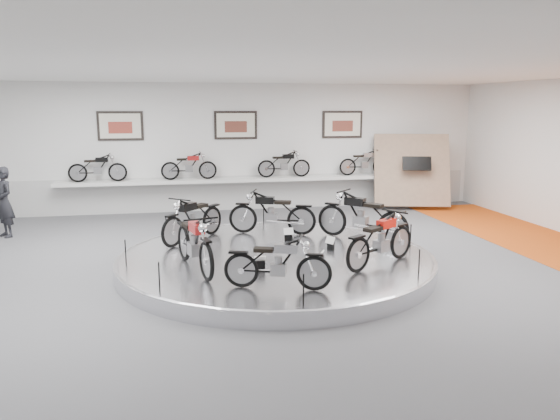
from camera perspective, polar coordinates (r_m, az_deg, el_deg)
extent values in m
plane|color=#4F4F52|center=(10.99, -0.15, -6.58)|extent=(16.00, 16.00, 0.00)
plane|color=white|center=(10.52, -0.16, 14.71)|extent=(16.00, 16.00, 0.00)
plane|color=silver|center=(17.46, -4.63, 6.54)|extent=(16.00, 0.00, 16.00)
plane|color=silver|center=(4.07, 19.46, -8.15)|extent=(16.00, 0.00, 16.00)
cube|color=#BCBCBA|center=(17.61, -4.55, 1.82)|extent=(15.68, 0.04, 1.10)
cylinder|color=silver|center=(11.23, -0.45, -5.40)|extent=(6.40, 6.40, 0.30)
torus|color=#B2B2BA|center=(11.20, -0.45, -4.81)|extent=(6.40, 6.40, 0.10)
cube|color=silver|center=(17.27, -4.46, 3.16)|extent=(11.00, 0.55, 0.10)
cube|color=silver|center=(17.33, -16.35, 8.43)|extent=(1.35, 0.06, 0.88)
cube|color=silver|center=(17.38, -4.65, 8.83)|extent=(1.35, 0.06, 0.88)
cube|color=silver|center=(18.13, 6.54, 8.87)|extent=(1.35, 0.06, 0.88)
cube|color=#9E7D63|center=(18.20, 13.60, 4.07)|extent=(2.56, 1.52, 2.30)
imported|color=black|center=(15.46, -26.89, 0.74)|extent=(0.74, 0.78, 1.79)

